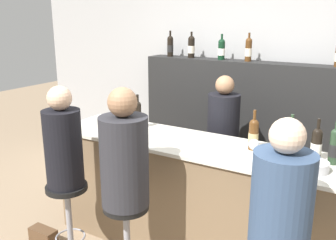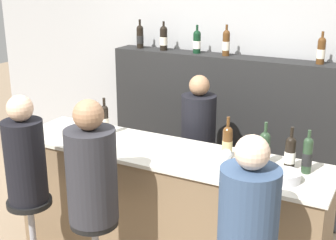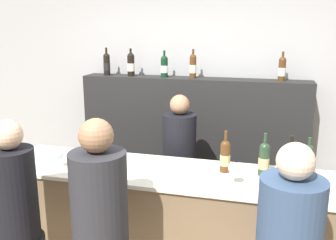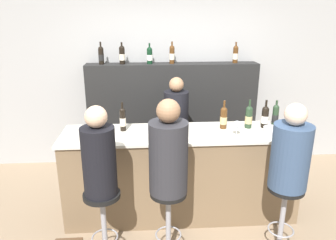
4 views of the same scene
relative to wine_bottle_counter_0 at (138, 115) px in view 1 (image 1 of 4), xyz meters
The scene contains 22 objects.
wall_back 1.56m from the wine_bottle_counter_0, 65.60° to the left, with size 6.40×0.05×2.60m.
bar_counter 0.91m from the wine_bottle_counter_0, ahead, with size 2.61×0.66×1.02m.
back_bar_cabinet 1.40m from the wine_bottle_counter_0, 61.64° to the left, with size 2.44×0.28×1.58m.
wine_bottle_counter_0 is the anchor object (origin of this frame).
wine_bottle_counter_1 1.12m from the wine_bottle_counter_0, ahead, with size 0.08×0.08×0.32m.
wine_bottle_counter_2 1.41m from the wine_bottle_counter_0, ahead, with size 0.08×0.08×0.33m.
wine_bottle_counter_3 1.60m from the wine_bottle_counter_0, ahead, with size 0.08×0.08×0.32m.
wine_bottle_counter_4 1.72m from the wine_bottle_counter_0, ahead, with size 0.07×0.07×0.32m.
wine_bottle_backbar_0 1.35m from the wine_bottle_counter_0, 106.41° to the left, with size 0.07×0.07×0.31m.
wine_bottle_backbar_1 1.31m from the wine_bottle_counter_0, 92.98° to the left, with size 0.08×0.08×0.30m.
wine_bottle_backbar_2 1.34m from the wine_bottle_counter_0, 74.88° to the left, with size 0.08×0.08×0.28m.
wine_bottle_backbar_3 1.45m from the wine_bottle_counter_0, 61.87° to the left, with size 0.07×0.07×0.30m.
wine_glass_0 0.29m from the wine_bottle_counter_0, 122.17° to the right, with size 0.07×0.07×0.14m.
wine_glass_1 1.23m from the wine_bottle_counter_0, 11.40° to the right, with size 0.08×0.08×0.17m.
metal_bowl 1.64m from the wine_bottle_counter_0, ahead, with size 0.21×0.21×0.07m.
bar_stool_left 1.01m from the wine_bottle_counter_0, 101.29° to the right, with size 0.34×0.34×0.72m.
guest_seated_left 0.82m from the wine_bottle_counter_0, 101.29° to the right, with size 0.30×0.30×0.82m.
bar_stool_middle 1.10m from the wine_bottle_counter_0, 60.64° to the right, with size 0.34×0.34×0.72m.
guest_seated_middle 0.92m from the wine_bottle_counter_0, 60.64° to the right, with size 0.35×0.35×0.87m.
guest_seated_right 1.76m from the wine_bottle_counter_0, 27.03° to the right, with size 0.35×0.35×0.81m.
bartender 0.96m from the wine_bottle_counter_0, 40.52° to the left, with size 0.32×0.32×1.51m.
handbag 1.42m from the wine_bottle_counter_0, 122.58° to the right, with size 0.26×0.12×0.20m.
Camera 1 is at (1.36, -2.36, 2.05)m, focal length 40.00 mm.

